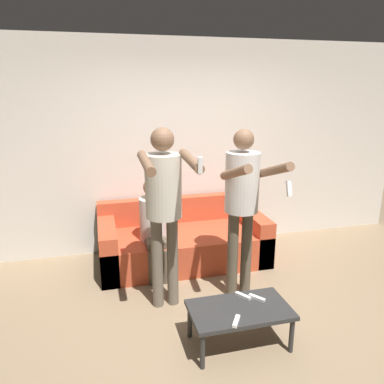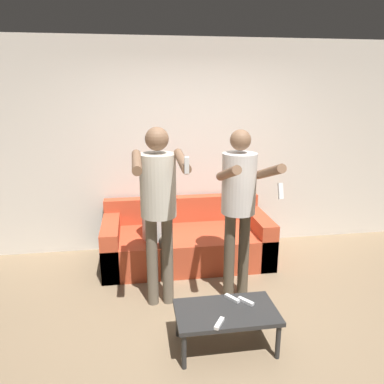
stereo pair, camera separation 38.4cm
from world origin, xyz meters
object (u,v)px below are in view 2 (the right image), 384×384
(couch, at_px, (186,241))
(remote_mid, at_px, (246,301))
(coffee_table, at_px, (226,314))
(remote_far, at_px, (232,298))
(person_standing_right, at_px, (239,196))
(person_seated, at_px, (156,222))
(remote_near, at_px, (219,323))
(person_standing_left, at_px, (158,196))

(couch, xyz_separation_m, remote_mid, (0.29, -1.60, 0.11))
(coffee_table, bearing_deg, remote_far, 60.02)
(person_standing_right, xyz_separation_m, remote_far, (-0.20, -0.58, -0.74))
(couch, height_order, person_seated, person_seated)
(remote_near, distance_m, remote_far, 0.38)
(coffee_table, bearing_deg, couch, 93.41)
(remote_mid, height_order, remote_far, same)
(couch, bearing_deg, remote_far, -83.04)
(person_seated, relative_size, remote_mid, 8.00)
(remote_near, height_order, remote_mid, same)
(remote_mid, bearing_deg, couch, 100.35)
(person_standing_right, bearing_deg, remote_mid, -98.57)
(person_standing_right, height_order, remote_far, person_standing_right)
(remote_far, bearing_deg, couch, 96.96)
(remote_near, xyz_separation_m, remote_mid, (0.29, 0.27, 0.00))
(person_seated, relative_size, remote_far, 7.83)
(person_standing_right, bearing_deg, person_standing_left, 179.83)
(person_standing_left, relative_size, remote_near, 12.10)
(person_standing_right, xyz_separation_m, coffee_table, (-0.29, -0.73, -0.79))
(remote_near, bearing_deg, remote_far, 60.42)
(couch, height_order, remote_mid, couch)
(person_standing_right, bearing_deg, remote_near, -113.09)
(coffee_table, xyz_separation_m, remote_mid, (0.19, 0.09, 0.05))
(remote_mid, bearing_deg, coffee_table, -154.98)
(person_standing_left, distance_m, coffee_table, 1.21)
(couch, distance_m, remote_mid, 1.63)
(person_standing_right, height_order, remote_mid, person_standing_right)
(person_standing_left, relative_size, person_seated, 1.56)
(couch, height_order, remote_near, couch)
(person_seated, bearing_deg, remote_far, -66.51)
(couch, relative_size, person_seated, 1.79)
(coffee_table, relative_size, remote_near, 5.73)
(couch, xyz_separation_m, coffee_table, (0.10, -1.69, 0.06))
(couch, relative_size, person_standing_left, 1.14)
(remote_near, bearing_deg, person_standing_left, 113.00)
(person_standing_left, distance_m, person_standing_right, 0.78)
(couch, xyz_separation_m, person_standing_left, (-0.39, -0.95, 0.88))
(person_standing_right, bearing_deg, person_seated, 136.78)
(person_standing_right, xyz_separation_m, remote_mid, (-0.10, -0.64, -0.74))
(person_standing_left, xyz_separation_m, person_standing_right, (0.78, -0.00, -0.03))
(person_standing_left, bearing_deg, person_seated, 89.24)
(person_standing_left, xyz_separation_m, remote_mid, (0.68, -0.64, -0.77))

